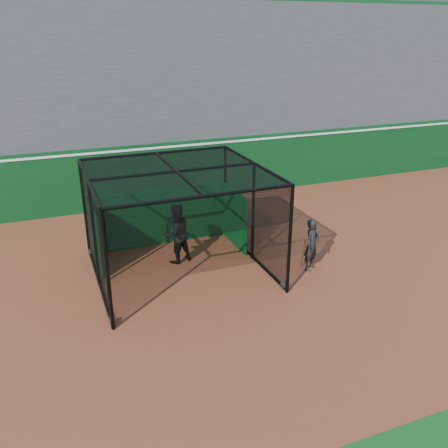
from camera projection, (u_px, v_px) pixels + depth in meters
name	position (u px, v px, depth m)	size (l,w,h in m)	color
ground	(236.00, 302.00, 12.47)	(120.00, 120.00, 0.00)	brown
outfield_wall	(155.00, 172.00, 19.31)	(50.00, 0.50, 2.50)	#0B3D17
grandstand	(131.00, 83.00, 21.37)	(50.00, 7.85, 8.95)	#4C4C4F
batting_cage	(178.00, 223.00, 13.54)	(4.80, 4.64, 3.06)	black
batter	(176.00, 234.00, 14.36)	(0.90, 0.70, 1.86)	black
on_deck_player	(312.00, 245.00, 13.95)	(0.69, 0.62, 1.57)	black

